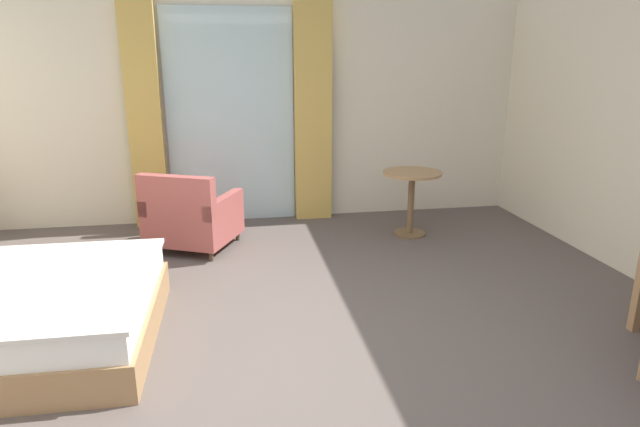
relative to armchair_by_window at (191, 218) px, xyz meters
The scene contains 7 objects.
ground 2.39m from the armchair_by_window, 71.08° to the right, with size 6.94×7.12×0.10m, color #564C47.
wall_back 1.69m from the armchair_by_window, 54.43° to the left, with size 6.54×0.12×2.78m, color beige.
balcony_glass_door 1.41m from the armchair_by_window, 65.42° to the left, with size 1.46×0.02×2.45m, color silver.
curtain_panel_left 1.39m from the armchair_by_window, 119.23° to the left, with size 0.37×0.10×2.55m, color tan.
curtain_panel_right 1.91m from the armchair_by_window, 32.37° to the left, with size 0.43×0.10×2.55m, color tan.
armchair_by_window is the anchor object (origin of this frame).
round_cafe_table 2.37m from the armchair_by_window, ahead, with size 0.63×0.63×0.71m.
Camera 1 is at (-0.36, -3.11, 1.91)m, focal length 29.95 mm.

